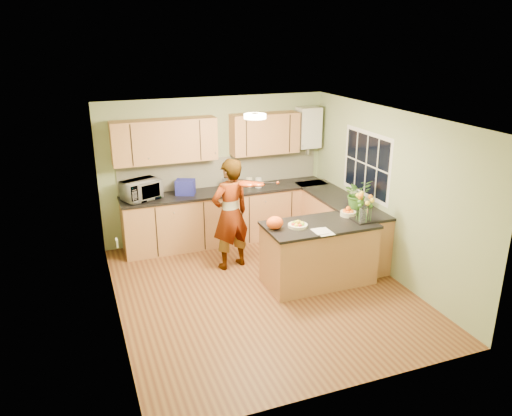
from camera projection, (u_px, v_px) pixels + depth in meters
name	position (u px, v px, depth m)	size (l,w,h in m)	color
floor	(262.00, 291.00, 7.18)	(4.50, 4.50, 0.00)	#5C2F1A
ceiling	(263.00, 117.00, 6.34)	(4.00, 4.50, 0.02)	silver
wall_back	(216.00, 169.00, 8.74)	(4.00, 0.02, 2.50)	#93A475
wall_front	(349.00, 283.00, 4.78)	(4.00, 0.02, 2.50)	#93A475
wall_left	(111.00, 228.00, 6.09)	(0.02, 4.50, 2.50)	#93A475
wall_right	(388.00, 193.00, 7.43)	(0.02, 4.50, 2.50)	#93A475
back_counter	(227.00, 215.00, 8.77)	(3.64, 0.62, 0.94)	#AB6D44
right_counter	(338.00, 225.00, 8.34)	(0.62, 2.24, 0.94)	#AB6D44
splashback	(222.00, 171.00, 8.78)	(3.60, 0.02, 0.52)	white
upper_cabinets	(208.00, 138.00, 8.34)	(3.20, 0.34, 0.70)	#AB6D44
boiler	(308.00, 128.00, 8.96)	(0.40, 0.30, 0.86)	silver
window_right	(367.00, 164.00, 7.85)	(0.01, 1.30, 1.05)	silver
light_switch	(117.00, 243.00, 5.55)	(0.02, 0.09, 0.09)	silver
ceiling_lamp	(255.00, 116.00, 6.62)	(0.30, 0.30, 0.07)	#FFEABF
peninsula_island	(319.00, 253.00, 7.31)	(1.60, 0.82, 0.92)	#AB6D44
fruit_dish	(298.00, 224.00, 7.02)	(0.27, 0.27, 0.10)	beige
orange_bowl	(348.00, 212.00, 7.45)	(0.23, 0.23, 0.14)	beige
flower_vase	(364.00, 200.00, 7.08)	(0.28, 0.28, 0.51)	silver
orange_bag	(275.00, 223.00, 6.94)	(0.24, 0.20, 0.18)	#F85214
papers	(324.00, 232.00, 6.85)	(0.21, 0.29, 0.01)	white
violinist	(230.00, 214.00, 7.64)	(0.64, 0.42, 1.76)	#E4B48B
violin	(247.00, 184.00, 7.34)	(0.63, 0.25, 0.13)	#510E05
microwave	(141.00, 190.00, 8.08)	(0.58, 0.39, 0.32)	silver
blue_box	(185.00, 187.00, 8.35)	(0.31, 0.23, 0.25)	navy
kettle	(226.00, 183.00, 8.55)	(0.17, 0.17, 0.31)	#B3B4B8
jar_cream	(249.00, 182.00, 8.77)	(0.11, 0.11, 0.17)	beige
jar_white	(259.00, 183.00, 8.73)	(0.11, 0.11, 0.17)	silver
potted_plant	(357.00, 194.00, 7.67)	(0.41, 0.36, 0.46)	#376C24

